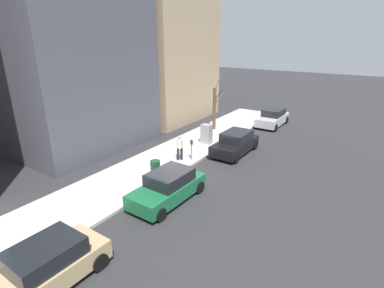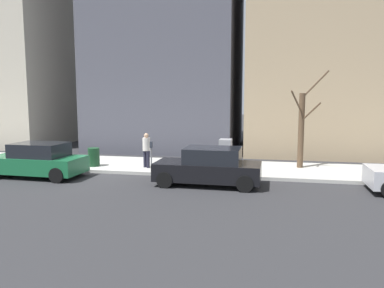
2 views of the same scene
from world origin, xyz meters
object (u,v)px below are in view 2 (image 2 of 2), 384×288
Objects in this scene: parked_car_green at (37,161)px; pedestrian_near_meter at (146,148)px; utility_box at (225,155)px; trash_bin at (94,157)px; parking_meter at (151,153)px; bare_tree at (302,128)px; parked_car_black at (209,167)px.

parked_car_green is 2.56× the size of pedestrian_near_meter.
trash_bin is at bearing 93.57° from utility_box.
trash_bin is (0.45, 3.09, -0.38)m from parking_meter.
trash_bin is (-1.67, 9.89, -1.47)m from bare_tree.
utility_box is (2.55, -0.36, 0.11)m from parked_car_black.
trash_bin is 2.70m from pedestrian_near_meter.
pedestrian_near_meter is (-1.51, 7.24, -0.99)m from bare_tree.
pedestrian_near_meter is at bearing 101.77° from bare_tree.
parked_car_black is 2.57m from utility_box.
parked_car_black is 0.99× the size of parked_car_green.
parking_meter is 0.76m from pedestrian_near_meter.
bare_tree is 2.77× the size of pedestrian_near_meter.
pedestrian_near_meter is (-0.24, 3.77, 0.24)m from utility_box.
parking_meter is 3.44m from utility_box.
parked_car_green is at bearing 107.77° from utility_box.
parked_car_green is 2.97× the size of utility_box.
parking_meter is 0.94× the size of utility_box.
parked_car_green is 3.15× the size of parking_meter.
pedestrian_near_meter reaches higher than parked_car_black.
parked_car_black is at bearing -88.16° from parked_car_green.
utility_box is 0.31× the size of bare_tree.
bare_tree is 5.12× the size of trash_bin.
parking_meter is at bearing 107.34° from bare_tree.
bare_tree is at bearing -69.87° from utility_box.
utility_box is 6.44m from trash_bin.
parked_car_black is 0.92× the size of bare_tree.
parked_car_black is 5.58m from bare_tree.
utility_box is 1.59× the size of trash_bin.
trash_bin is 0.54× the size of pedestrian_near_meter.
pedestrian_near_meter is (2.31, 3.41, 0.35)m from parked_car_black.
parked_car_black is 7.67m from parked_car_green.
parked_car_green reaches higher than trash_bin.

